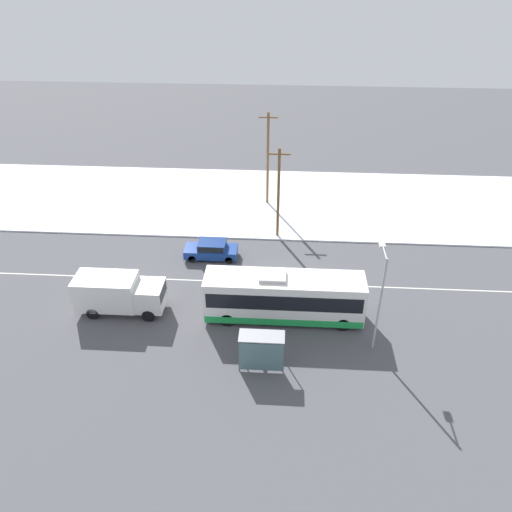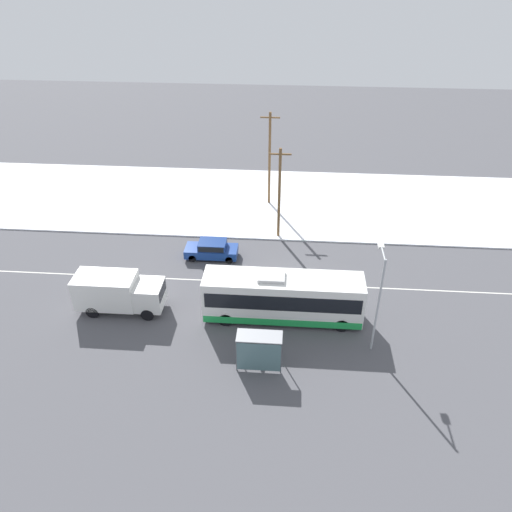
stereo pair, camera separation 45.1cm
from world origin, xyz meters
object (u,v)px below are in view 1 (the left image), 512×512
pedestrian_at_stop (254,340)px  bus_shelter (261,348)px  box_truck (118,293)px  utility_pole_roadside (278,192)px  city_bus (284,297)px  streetlamp (380,290)px  utility_pole_snowlot (268,158)px  sedan_car (211,249)px

pedestrian_at_stop → bus_shelter: bus_shelter is taller
box_truck → utility_pole_roadside: 15.78m
city_bus → utility_pole_roadside: size_ratio=1.32×
streetlamp → utility_pole_snowlot: utility_pole_snowlot is taller
bus_shelter → streetlamp: streetlamp is taller
box_truck → streetlamp: streetlamp is taller
bus_shelter → utility_pole_roadside: (0.57, 16.11, 2.62)m
sedan_car → utility_pole_snowlot: 11.71m
pedestrian_at_stop → utility_pole_roadside: size_ratio=0.20×
utility_pole_roadside → bus_shelter: bearing=-92.0°
pedestrian_at_stop → utility_pole_snowlot: bearing=90.2°
pedestrian_at_stop → streetlamp: size_ratio=0.24×
utility_pole_roadside → box_truck: bearing=-134.5°
pedestrian_at_stop → utility_pole_roadside: bearing=85.7°
utility_pole_snowlot → pedestrian_at_stop: bearing=-89.8°
streetlamp → utility_pole_roadside: utility_pole_roadside is taller
box_truck → utility_pole_snowlot: bearing=60.9°
utility_pole_roadside → city_bus: bearing=-86.3°
pedestrian_at_stop → utility_pole_snowlot: size_ratio=0.18×
city_bus → streetlamp: 6.83m
bus_shelter → streetlamp: bearing=20.6°
box_truck → pedestrian_at_stop: (9.79, -3.64, -0.53)m
utility_pole_snowlot → utility_pole_roadside: bearing=-79.6°
pedestrian_at_stop → bus_shelter: size_ratio=0.60×
sedan_car → utility_pole_roadside: 7.42m
box_truck → pedestrian_at_stop: box_truck is taller
streetlamp → box_truck: bearing=172.3°
box_truck → sedan_car: (5.55, 7.28, -0.74)m
sedan_car → bus_shelter: size_ratio=1.56×
box_truck → streetlamp: 17.84m
pedestrian_at_stop → utility_pole_roadside: (1.11, 14.72, 3.27)m
box_truck → pedestrian_at_stop: size_ratio=3.69×
streetlamp → sedan_car: bearing=141.0°
box_truck → bus_shelter: bearing=-26.0°
bus_shelter → city_bus: bearing=75.7°
sedan_car → streetlamp: size_ratio=0.62×
pedestrian_at_stop → utility_pole_snowlot: 21.45m
box_truck → city_bus: bearing=-0.1°
sedan_car → utility_pole_roadside: utility_pole_roadside is taller
city_bus → utility_pole_snowlot: utility_pole_snowlot is taller
city_bus → streetlamp: streetlamp is taller
city_bus → box_truck: city_bus is taller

